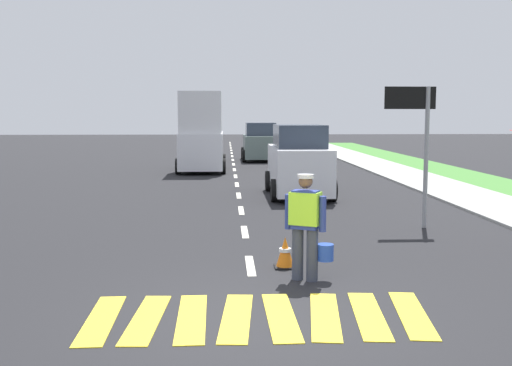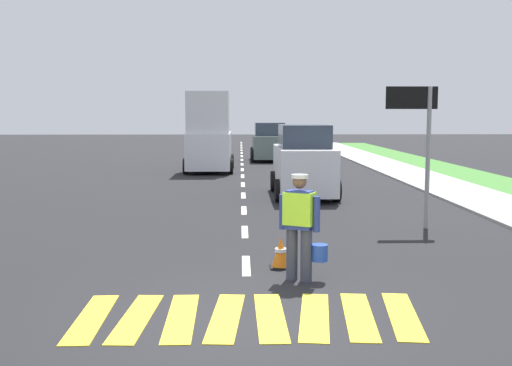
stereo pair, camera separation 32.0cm
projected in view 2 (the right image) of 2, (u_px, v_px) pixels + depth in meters
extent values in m
plane|color=black|center=(242.00, 169.00, 28.63)|extent=(96.00, 96.00, 0.00)
cube|color=#9E9E99|center=(489.00, 203.00, 17.90)|extent=(2.40, 72.00, 0.14)
cube|color=yellow|center=(92.00, 318.00, 7.78)|extent=(0.40, 1.91, 0.01)
cube|color=yellow|center=(137.00, 318.00, 7.79)|extent=(0.46, 1.92, 0.01)
cube|color=yellow|center=(181.00, 317.00, 7.80)|extent=(0.39, 1.91, 0.01)
cube|color=yellow|center=(226.00, 317.00, 7.82)|extent=(0.50, 1.92, 0.01)
cube|color=yellow|center=(270.00, 316.00, 7.83)|extent=(0.38, 1.90, 0.01)
cube|color=yellow|center=(315.00, 316.00, 7.85)|extent=(0.61, 1.93, 0.01)
cube|color=yellow|center=(359.00, 316.00, 7.86)|extent=(0.55, 1.93, 0.01)
cube|color=yellow|center=(403.00, 315.00, 7.88)|extent=(0.61, 1.93, 0.01)
cube|color=silver|center=(246.00, 266.00, 10.46)|extent=(0.14, 1.40, 0.01)
cube|color=silver|center=(245.00, 232.00, 13.44)|extent=(0.14, 1.40, 0.01)
cube|color=silver|center=(244.00, 210.00, 16.42)|extent=(0.14, 1.40, 0.01)
cube|color=silver|center=(243.00, 196.00, 19.40)|extent=(0.14, 1.40, 0.01)
cube|color=silver|center=(243.00, 185.00, 22.38)|extent=(0.14, 1.40, 0.01)
cube|color=silver|center=(243.00, 176.00, 25.36)|extent=(0.14, 1.40, 0.01)
cube|color=silver|center=(242.00, 170.00, 28.34)|extent=(0.14, 1.40, 0.01)
cube|color=silver|center=(242.00, 164.00, 31.32)|extent=(0.14, 1.40, 0.01)
cube|color=silver|center=(242.00, 160.00, 34.30)|extent=(0.14, 1.40, 0.01)
cube|color=silver|center=(242.00, 156.00, 37.28)|extent=(0.14, 1.40, 0.01)
cube|color=silver|center=(242.00, 153.00, 40.25)|extent=(0.14, 1.40, 0.01)
cube|color=silver|center=(242.00, 150.00, 43.23)|extent=(0.14, 1.40, 0.01)
cube|color=silver|center=(241.00, 148.00, 46.21)|extent=(0.14, 1.40, 0.01)
cube|color=silver|center=(241.00, 146.00, 49.19)|extent=(0.14, 1.40, 0.01)
cube|color=silver|center=(241.00, 144.00, 52.17)|extent=(0.14, 1.40, 0.01)
cube|color=silver|center=(241.00, 142.00, 55.15)|extent=(0.14, 1.40, 0.01)
cylinder|color=#383D4C|center=(292.00, 254.00, 9.56)|extent=(0.18, 0.18, 0.82)
cylinder|color=#383D4C|center=(306.00, 255.00, 9.46)|extent=(0.18, 0.18, 0.82)
cube|color=navy|center=(299.00, 210.00, 9.43)|extent=(0.47, 0.39, 0.60)
cube|color=#A5EA33|center=(299.00, 208.00, 9.43)|extent=(0.54, 0.46, 0.51)
cylinder|color=navy|center=(283.00, 212.00, 9.55)|extent=(0.11, 0.11, 0.55)
cylinder|color=navy|center=(317.00, 214.00, 9.31)|extent=(0.11, 0.11, 0.55)
sphere|color=brown|center=(300.00, 182.00, 9.38)|extent=(0.22, 0.22, 0.22)
cylinder|color=silver|center=(300.00, 176.00, 9.37)|extent=(0.26, 0.26, 0.06)
cylinder|color=#2347B7|center=(319.00, 253.00, 9.47)|extent=(0.26, 0.26, 0.26)
cylinder|color=gray|center=(428.00, 158.00, 13.70)|extent=(0.10, 0.10, 3.20)
cube|color=white|center=(412.00, 98.00, 13.57)|extent=(1.10, 0.05, 0.44)
cube|color=black|center=(412.00, 98.00, 13.55)|extent=(1.16, 0.04, 0.50)
cube|color=black|center=(281.00, 267.00, 10.33)|extent=(0.36, 0.36, 0.03)
cone|color=orange|center=(281.00, 252.00, 10.30)|extent=(0.30, 0.30, 0.50)
cylinder|color=white|center=(281.00, 250.00, 10.30)|extent=(0.20, 0.20, 0.06)
cube|color=silver|center=(210.00, 150.00, 27.72)|extent=(1.90, 4.60, 1.56)
cube|color=#2D3847|center=(210.00, 125.00, 28.39)|extent=(1.67, 1.61, 0.70)
cube|color=silver|center=(208.00, 113.00, 26.73)|extent=(1.80, 2.53, 1.80)
cylinder|color=black|center=(231.00, 166.00, 26.40)|extent=(0.22, 0.68, 0.68)
cylinder|color=black|center=(186.00, 166.00, 26.35)|extent=(0.22, 0.68, 0.68)
cylinder|color=black|center=(232.00, 161.00, 29.23)|extent=(0.22, 0.68, 0.68)
cylinder|color=black|center=(191.00, 161.00, 29.18)|extent=(0.22, 0.68, 0.68)
cube|color=slate|center=(269.00, 146.00, 33.76)|extent=(1.80, 3.85, 1.22)
cube|color=#2D3847|center=(269.00, 129.00, 33.56)|extent=(1.58, 2.12, 0.70)
cylinder|color=black|center=(252.00, 153.00, 34.98)|extent=(0.22, 0.68, 0.68)
cylinder|color=black|center=(284.00, 153.00, 35.02)|extent=(0.22, 0.68, 0.68)
cylinder|color=black|center=(253.00, 156.00, 32.61)|extent=(0.22, 0.68, 0.68)
cylinder|color=black|center=(288.00, 156.00, 32.65)|extent=(0.22, 0.68, 0.68)
cube|color=silver|center=(303.00, 169.00, 19.23)|extent=(1.67, 4.07, 1.37)
cube|color=#2D3847|center=(304.00, 136.00, 19.01)|extent=(1.47, 2.24, 0.70)
cylinder|color=black|center=(274.00, 181.00, 20.52)|extent=(0.22, 0.68, 0.68)
cylinder|color=black|center=(325.00, 181.00, 20.56)|extent=(0.22, 0.68, 0.68)
cylinder|color=black|center=(279.00, 190.00, 18.01)|extent=(0.22, 0.68, 0.68)
cylinder|color=black|center=(336.00, 190.00, 18.06)|extent=(0.22, 0.68, 0.68)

